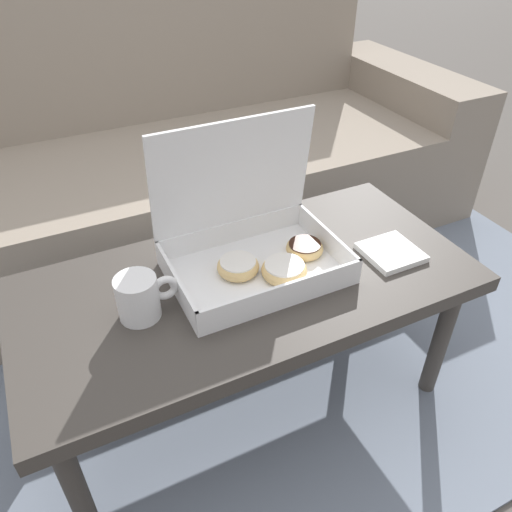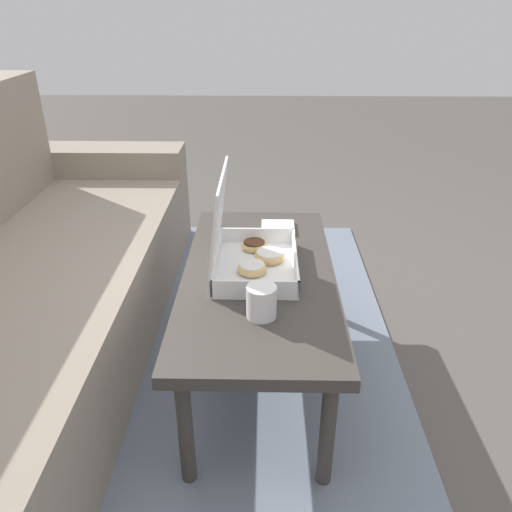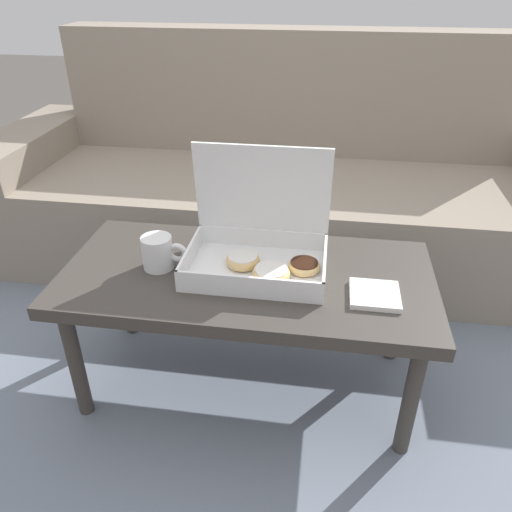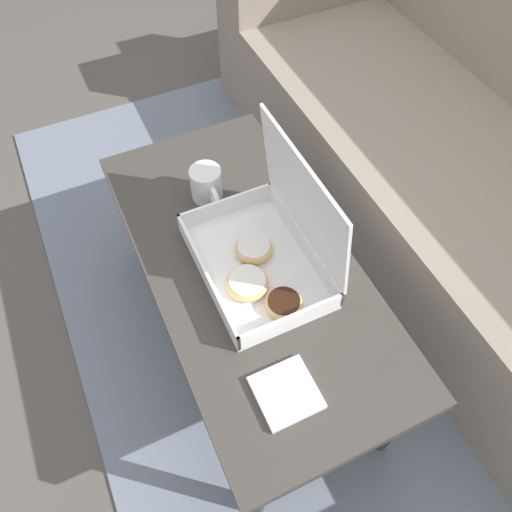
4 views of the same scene
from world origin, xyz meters
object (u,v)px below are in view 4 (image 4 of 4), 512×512
at_px(couch, 506,185).
at_px(pastry_box, 268,253).
at_px(coffee_mug, 207,184).
at_px(coffee_table, 249,271).

relative_size(couch, pastry_box, 6.42).
bearing_deg(coffee_mug, pastry_box, 8.96).
relative_size(coffee_table, coffee_mug, 7.99).
height_order(couch, coffee_table, couch).
height_order(couch, pastry_box, couch).
bearing_deg(pastry_box, couch, 92.57).
xyz_separation_m(pastry_box, coffee_mug, (-0.29, -0.05, -0.02)).
distance_m(couch, coffee_table, 0.92).
xyz_separation_m(couch, coffee_mug, (-0.25, -0.93, 0.18)).
height_order(coffee_table, pastry_box, pastry_box).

